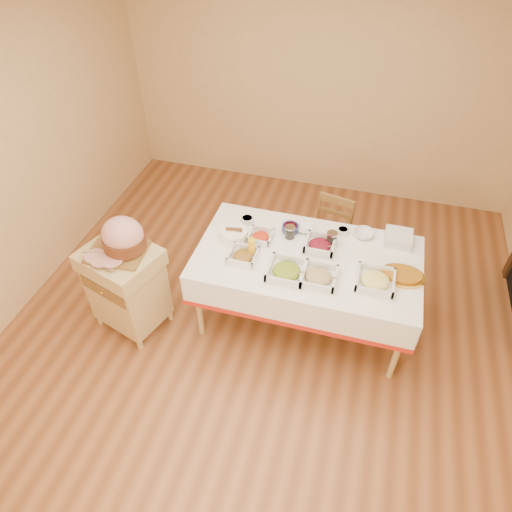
% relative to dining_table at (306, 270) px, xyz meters
% --- Properties ---
extents(room_shell, '(5.00, 5.00, 5.00)m').
position_rel_dining_table_xyz_m(room_shell, '(-0.30, -0.30, 0.70)').
color(room_shell, brown).
rests_on(room_shell, ground).
extents(dining_table, '(1.82, 1.02, 0.76)m').
position_rel_dining_table_xyz_m(dining_table, '(0.00, 0.00, 0.00)').
color(dining_table, tan).
rests_on(dining_table, ground).
extents(butcher_cart, '(0.71, 0.65, 0.84)m').
position_rel_dining_table_xyz_m(butcher_cart, '(-1.45, -0.46, -0.12)').
color(butcher_cart, tan).
rests_on(butcher_cart, ground).
extents(dining_chair, '(0.44, 0.43, 0.84)m').
position_rel_dining_table_xyz_m(dining_chair, '(0.09, 0.67, -0.17)').
color(dining_chair, brown).
rests_on(dining_chair, ground).
extents(ham_on_board, '(0.47, 0.45, 0.31)m').
position_rel_dining_table_xyz_m(ham_on_board, '(-1.40, -0.42, 0.37)').
color(ham_on_board, brown).
rests_on(ham_on_board, butcher_cart).
extents(serving_dish_a, '(0.23, 0.22, 0.10)m').
position_rel_dining_table_xyz_m(serving_dish_a, '(-0.50, -0.17, 0.19)').
color(serving_dish_a, silver).
rests_on(serving_dish_a, dining_table).
extents(serving_dish_b, '(0.29, 0.29, 0.12)m').
position_rel_dining_table_xyz_m(serving_dish_b, '(-0.12, -0.25, 0.20)').
color(serving_dish_b, silver).
rests_on(serving_dish_b, dining_table).
extents(serving_dish_c, '(0.27, 0.27, 0.11)m').
position_rel_dining_table_xyz_m(serving_dish_c, '(0.13, -0.24, 0.20)').
color(serving_dish_c, silver).
rests_on(serving_dish_c, dining_table).
extents(serving_dish_d, '(0.29, 0.29, 0.11)m').
position_rel_dining_table_xyz_m(serving_dish_d, '(0.55, -0.17, 0.20)').
color(serving_dish_d, silver).
rests_on(serving_dish_d, dining_table).
extents(serving_dish_e, '(0.21, 0.20, 0.09)m').
position_rel_dining_table_xyz_m(serving_dish_e, '(-0.43, 0.10, 0.19)').
color(serving_dish_e, silver).
rests_on(serving_dish_e, dining_table).
extents(serving_dish_f, '(0.25, 0.24, 0.12)m').
position_rel_dining_table_xyz_m(serving_dish_f, '(0.07, 0.12, 0.20)').
color(serving_dish_f, silver).
rests_on(serving_dish_f, dining_table).
extents(small_bowl_left, '(0.11, 0.11, 0.05)m').
position_rel_dining_table_xyz_m(small_bowl_left, '(-0.60, 0.29, 0.19)').
color(small_bowl_left, silver).
rests_on(small_bowl_left, dining_table).
extents(small_bowl_mid, '(0.15, 0.15, 0.06)m').
position_rel_dining_table_xyz_m(small_bowl_mid, '(-0.21, 0.27, 0.20)').
color(small_bowl_mid, navy).
rests_on(small_bowl_mid, dining_table).
extents(small_bowl_right, '(0.10, 0.10, 0.05)m').
position_rel_dining_table_xyz_m(small_bowl_right, '(0.23, 0.37, 0.19)').
color(small_bowl_right, silver).
rests_on(small_bowl_right, dining_table).
extents(bowl_white_imported, '(0.17, 0.17, 0.04)m').
position_rel_dining_table_xyz_m(bowl_white_imported, '(-0.08, 0.32, 0.18)').
color(bowl_white_imported, silver).
rests_on(bowl_white_imported, dining_table).
extents(bowl_small_imported, '(0.20, 0.20, 0.05)m').
position_rel_dining_table_xyz_m(bowl_small_imported, '(0.41, 0.38, 0.19)').
color(bowl_small_imported, silver).
rests_on(bowl_small_imported, dining_table).
extents(preserve_jar_left, '(0.09, 0.09, 0.11)m').
position_rel_dining_table_xyz_m(preserve_jar_left, '(-0.19, 0.19, 0.21)').
color(preserve_jar_left, silver).
rests_on(preserve_jar_left, dining_table).
extents(preserve_jar_right, '(0.09, 0.09, 0.12)m').
position_rel_dining_table_xyz_m(preserve_jar_right, '(0.16, 0.21, 0.21)').
color(preserve_jar_right, silver).
rests_on(preserve_jar_right, dining_table).
extents(mustard_bottle, '(0.06, 0.06, 0.19)m').
position_rel_dining_table_xyz_m(mustard_bottle, '(-0.44, -0.10, 0.25)').
color(mustard_bottle, yellow).
rests_on(mustard_bottle, dining_table).
extents(bread_basket, '(0.23, 0.23, 0.10)m').
position_rel_dining_table_xyz_m(bread_basket, '(-0.64, 0.05, 0.20)').
color(bread_basket, white).
rests_on(bread_basket, dining_table).
extents(plate_stack, '(0.22, 0.22, 0.08)m').
position_rel_dining_table_xyz_m(plate_stack, '(0.69, 0.39, 0.20)').
color(plate_stack, silver).
rests_on(plate_stack, dining_table).
extents(brass_platter, '(0.35, 0.25, 0.05)m').
position_rel_dining_table_xyz_m(brass_platter, '(0.75, -0.04, 0.18)').
color(brass_platter, gold).
rests_on(brass_platter, dining_table).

